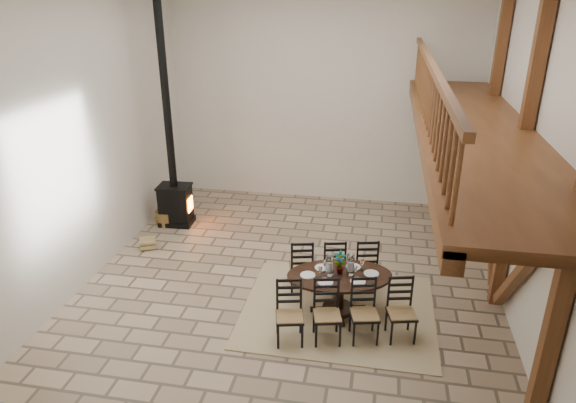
% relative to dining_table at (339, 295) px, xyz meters
% --- Properties ---
extents(ground, '(8.00, 8.00, 0.00)m').
position_rel_dining_table_xyz_m(ground, '(-0.91, 0.81, -0.36)').
color(ground, tan).
rests_on(ground, ground).
extents(room_shell, '(7.02, 8.02, 5.01)m').
position_rel_dining_table_xyz_m(room_shell, '(0.28, 0.81, 2.66)').
color(room_shell, beige).
rests_on(room_shell, ground).
extents(rug, '(3.00, 2.50, 0.02)m').
position_rel_dining_table_xyz_m(rug, '(-0.02, 0.07, -0.35)').
color(rug, tan).
rests_on(rug, ground).
extents(dining_table, '(2.11, 2.16, 1.05)m').
position_rel_dining_table_xyz_m(dining_table, '(0.00, 0.00, 0.00)').
color(dining_table, black).
rests_on(dining_table, ground).
extents(wood_stove, '(0.72, 0.57, 5.00)m').
position_rel_dining_table_xyz_m(wood_stove, '(-3.77, 2.70, 0.76)').
color(wood_stove, black).
rests_on(wood_stove, ground).
extents(log_basket, '(0.47, 0.47, 0.39)m').
position_rel_dining_table_xyz_m(log_basket, '(-3.99, 2.66, -0.19)').
color(log_basket, brown).
rests_on(log_basket, ground).
extents(log_stack, '(0.40, 0.41, 0.21)m').
position_rel_dining_table_xyz_m(log_stack, '(-3.91, 1.53, -0.25)').
color(log_stack, tan).
rests_on(log_stack, ground).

